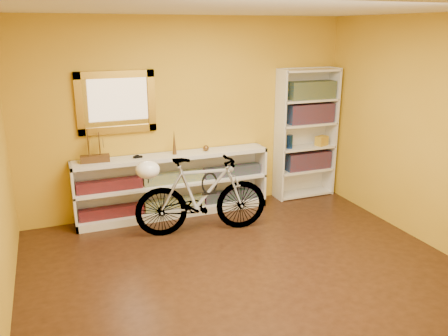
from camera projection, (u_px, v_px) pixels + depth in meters
name	position (u px, v px, depth m)	size (l,w,h in m)	color
floor	(249.00, 274.00, 4.71)	(4.50, 4.00, 0.01)	black
ceiling	(253.00, 8.00, 3.94)	(4.50, 4.00, 0.01)	silver
back_wall	(189.00, 117.00, 6.11)	(4.50, 0.01, 2.60)	gold
right_wall	(433.00, 134.00, 5.11)	(0.01, 4.00, 2.60)	gold
gilt_mirror	(116.00, 102.00, 5.67)	(0.98, 0.06, 0.78)	olive
wall_socket	(249.00, 183.00, 6.72)	(0.09, 0.01, 0.09)	silver
console_unit	(174.00, 185.00, 6.10)	(2.60, 0.35, 0.85)	silver
cd_row_lower	(175.00, 203.00, 6.16)	(2.50, 0.13, 0.14)	black
cd_row_upper	(174.00, 178.00, 6.05)	(2.50, 0.13, 0.14)	navy
model_ship	(94.00, 146.00, 5.57)	(0.35, 0.13, 0.42)	#3E2711
toy_car	(138.00, 158.00, 5.81)	(0.00, 0.00, 0.00)	black
bronze_ornament	(174.00, 142.00, 5.94)	(0.06, 0.06, 0.32)	brown
decorative_orb	(206.00, 148.00, 6.12)	(0.08, 0.08, 0.08)	brown
bookcase	(306.00, 134.00, 6.67)	(0.90, 0.30, 1.90)	silver
book_row_a	(308.00, 160.00, 6.81)	(0.70, 0.22, 0.26)	maroon
book_row_b	(310.00, 113.00, 6.60)	(0.70, 0.22, 0.28)	maroon
book_row_c	(311.00, 90.00, 6.50)	(0.70, 0.22, 0.25)	navy
travel_mug	(290.00, 142.00, 6.58)	(0.09, 0.09, 0.20)	navy
red_tin	(295.00, 93.00, 6.45)	(0.13, 0.13, 0.17)	maroon
yellow_bag	(322.00, 141.00, 6.76)	(0.18, 0.12, 0.14)	gold
bicycle	(202.00, 195.00, 5.55)	(1.66, 0.43, 0.98)	silver
helmet	(148.00, 170.00, 5.29)	(0.28, 0.27, 0.21)	white
u_lock	(209.00, 183.00, 5.52)	(0.21, 0.21, 0.02)	black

